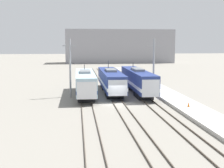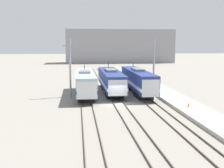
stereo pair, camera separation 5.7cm
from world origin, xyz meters
name	(u,v)px [view 1 (the left image)]	position (x,y,z in m)	size (l,w,h in m)	color
ground_plane	(119,104)	(0.00, 0.00, 0.00)	(400.00, 400.00, 0.00)	gray
rail_pair_far_left	(87,105)	(-4.42, 0.00, 0.07)	(1.51, 120.00, 0.15)	#4C4238
rail_pair_center	(119,104)	(0.00, 0.00, 0.07)	(1.51, 120.00, 0.15)	#4C4238
rail_pair_far_right	(151,103)	(4.42, 0.00, 0.07)	(1.51, 120.00, 0.15)	#4C4238
locomotive_far_left	(85,83)	(-4.42, 7.29, 2.10)	(2.94, 17.23, 4.71)	#232326
locomotive_center	(111,81)	(0.00, 10.22, 2.06)	(3.01, 18.74, 5.21)	black
locomotive_far_right	(138,81)	(4.42, 9.12, 2.14)	(2.74, 19.43, 4.86)	black
catenary_tower_left	(70,67)	(-6.73, 6.94, 4.75)	(2.23, 0.30, 9.05)	gray
catenary_tower_right	(154,66)	(6.50, 6.94, 4.75)	(2.23, 0.30, 9.05)	gray
platform	(180,102)	(8.62, 0.00, 0.20)	(4.00, 120.00, 0.40)	#B7B5AD
traffic_cone	(189,104)	(8.21, -4.52, 0.72)	(0.29, 0.29, 0.65)	orange
depot_building	(119,46)	(12.23, 90.45, 6.96)	(44.99, 12.08, 13.91)	gray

